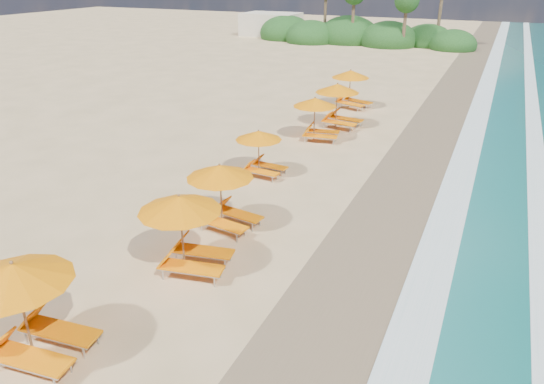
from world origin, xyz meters
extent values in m
plane|color=#D8B07F|center=(0.00, 0.00, 0.00)|extent=(160.00, 160.00, 0.00)
cube|color=#7B6449|center=(4.00, 0.00, 0.01)|extent=(4.00, 160.00, 0.01)
cube|color=white|center=(5.50, 0.00, 0.03)|extent=(1.20, 160.00, 0.01)
cylinder|color=olive|center=(-2.34, -8.13, 1.19)|extent=(0.06, 0.06, 2.38)
cone|color=orange|center=(-2.34, -8.13, 2.18)|extent=(2.71, 2.71, 0.48)
sphere|color=olive|center=(-2.34, -8.13, 2.45)|extent=(0.09, 0.09, 0.09)
cylinder|color=olive|center=(-1.18, -3.65, 1.15)|extent=(0.06, 0.06, 2.31)
cone|color=orange|center=(-1.18, -3.65, 2.11)|extent=(2.78, 2.78, 0.46)
sphere|color=olive|center=(-1.18, -3.65, 2.37)|extent=(0.08, 0.08, 0.08)
cylinder|color=olive|center=(-1.51, -0.83, 1.09)|extent=(0.05, 0.05, 2.19)
cone|color=orange|center=(-1.51, -0.83, 2.00)|extent=(2.54, 2.54, 0.44)
sphere|color=olive|center=(-1.51, -0.83, 2.25)|extent=(0.08, 0.08, 0.08)
cylinder|color=olive|center=(-2.41, 3.94, 0.95)|extent=(0.05, 0.05, 1.91)
cone|color=orange|center=(-2.41, 3.94, 1.75)|extent=(2.10, 2.10, 0.38)
sphere|color=olive|center=(-2.41, 3.94, 1.96)|extent=(0.07, 0.07, 0.07)
cylinder|color=olive|center=(-1.91, 9.40, 1.07)|extent=(0.05, 0.05, 2.15)
cone|color=orange|center=(-1.91, 9.40, 1.96)|extent=(2.57, 2.57, 0.43)
sphere|color=olive|center=(-1.91, 9.40, 2.20)|extent=(0.08, 0.08, 0.08)
cylinder|color=olive|center=(-1.62, 12.14, 1.17)|extent=(0.06, 0.06, 2.34)
cone|color=orange|center=(-1.62, 12.14, 2.14)|extent=(2.70, 2.70, 0.47)
sphere|color=olive|center=(-1.62, 12.14, 2.40)|extent=(0.08, 0.08, 0.08)
cylinder|color=olive|center=(-2.17, 16.54, 1.14)|extent=(0.06, 0.06, 2.29)
cone|color=orange|center=(-2.17, 16.54, 2.09)|extent=(2.98, 2.98, 0.46)
sphere|color=olive|center=(-2.17, 16.54, 2.35)|extent=(0.08, 0.08, 0.08)
ellipsoid|color=#163D14|center=(-6.00, 45.00, 0.62)|extent=(6.40, 6.40, 4.16)
ellipsoid|color=#163D14|center=(-11.00, 46.00, 0.70)|extent=(7.20, 7.20, 4.68)
ellipsoid|color=#163D14|center=(-15.00, 44.00, 0.58)|extent=(6.00, 6.00, 3.90)
ellipsoid|color=#163D14|center=(-2.00, 47.00, 0.55)|extent=(5.60, 5.60, 3.64)
ellipsoid|color=#163D14|center=(-19.00, 46.00, 0.64)|extent=(6.60, 6.60, 4.29)
ellipsoid|color=#163D14|center=(1.00, 45.00, 0.49)|extent=(5.00, 5.00, 3.25)
cylinder|color=brown|center=(-4.00, 43.00, 2.50)|extent=(0.36, 0.36, 5.00)
sphere|color=#163D14|center=(-4.00, 43.00, 5.00)|extent=(2.60, 2.60, 2.60)
cylinder|color=brown|center=(-10.00, 44.00, 2.80)|extent=(0.36, 0.36, 5.60)
cylinder|color=brown|center=(-14.00, 46.00, 3.10)|extent=(0.36, 0.36, 6.20)
cylinder|color=brown|center=(-1.00, 47.00, 3.40)|extent=(0.36, 0.36, 6.80)
cube|color=beige|center=(-22.00, 48.00, 1.40)|extent=(7.00, 5.00, 2.80)
camera|label=1|loc=(6.41, -14.07, 8.12)|focal=33.16mm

